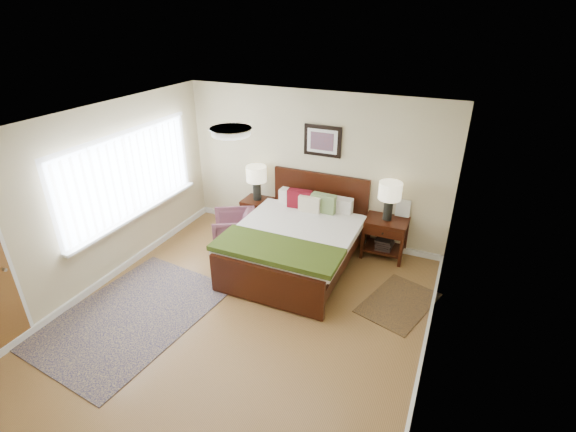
{
  "coord_description": "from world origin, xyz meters",
  "views": [
    {
      "loc": [
        2.25,
        -3.65,
        3.6
      ],
      "look_at": [
        0.19,
        1.04,
        1.05
      ],
      "focal_mm": 26.0,
      "sensor_mm": 36.0,
      "label": 1
    }
  ],
  "objects_px": {
    "bed": "(297,235)",
    "nightstand_left": "(257,206)",
    "rug_persian": "(132,315)",
    "lamp_right": "(390,194)",
    "armchair": "(234,230)",
    "lamp_left": "(256,177)",
    "nightstand_right": "(385,235)"
  },
  "relations": [
    {
      "from": "nightstand_right",
      "to": "armchair",
      "type": "xyz_separation_m",
      "value": [
        -2.33,
        -0.72,
        -0.08
      ]
    },
    {
      "from": "lamp_left",
      "to": "rug_persian",
      "type": "xyz_separation_m",
      "value": [
        -0.4,
        -2.8,
        -1.01
      ]
    },
    {
      "from": "nightstand_left",
      "to": "lamp_right",
      "type": "bearing_deg",
      "value": 0.52
    },
    {
      "from": "nightstand_left",
      "to": "rug_persian",
      "type": "bearing_deg",
      "value": -98.28
    },
    {
      "from": "bed",
      "to": "armchair",
      "type": "relative_size",
      "value": 3.13
    },
    {
      "from": "armchair",
      "to": "lamp_right",
      "type": "bearing_deg",
      "value": 79.0
    },
    {
      "from": "bed",
      "to": "lamp_right",
      "type": "xyz_separation_m",
      "value": [
        1.18,
        0.83,
        0.55
      ]
    },
    {
      "from": "bed",
      "to": "lamp_left",
      "type": "bearing_deg",
      "value": 142.93
    },
    {
      "from": "bed",
      "to": "lamp_right",
      "type": "distance_m",
      "value": 1.54
    },
    {
      "from": "bed",
      "to": "lamp_left",
      "type": "relative_size",
      "value": 3.54
    },
    {
      "from": "nightstand_left",
      "to": "lamp_right",
      "type": "distance_m",
      "value": 2.36
    },
    {
      "from": "lamp_left",
      "to": "armchair",
      "type": "relative_size",
      "value": 0.89
    },
    {
      "from": "bed",
      "to": "rug_persian",
      "type": "distance_m",
      "value": 2.54
    },
    {
      "from": "bed",
      "to": "armchair",
      "type": "distance_m",
      "value": 1.18
    },
    {
      "from": "lamp_left",
      "to": "rug_persian",
      "type": "height_order",
      "value": "lamp_left"
    },
    {
      "from": "nightstand_right",
      "to": "rug_persian",
      "type": "height_order",
      "value": "nightstand_right"
    },
    {
      "from": "bed",
      "to": "nightstand_left",
      "type": "bearing_deg",
      "value": 143.62
    },
    {
      "from": "bed",
      "to": "nightstand_left",
      "type": "height_order",
      "value": "bed"
    },
    {
      "from": "armchair",
      "to": "nightstand_right",
      "type": "bearing_deg",
      "value": 78.7
    },
    {
      "from": "nightstand_right",
      "to": "armchair",
      "type": "relative_size",
      "value": 0.96
    },
    {
      "from": "lamp_left",
      "to": "rug_persian",
      "type": "relative_size",
      "value": 0.26
    },
    {
      "from": "nightstand_left",
      "to": "nightstand_right",
      "type": "xyz_separation_m",
      "value": [
        2.28,
        0.01,
        -0.07
      ]
    },
    {
      "from": "nightstand_right",
      "to": "lamp_left",
      "type": "xyz_separation_m",
      "value": [
        -2.28,
        0.01,
        0.62
      ]
    },
    {
      "from": "nightstand_left",
      "to": "lamp_left",
      "type": "xyz_separation_m",
      "value": [
        0.0,
        0.02,
        0.55
      ]
    },
    {
      "from": "lamp_right",
      "to": "rug_persian",
      "type": "distance_m",
      "value": 4.03
    },
    {
      "from": "bed",
      "to": "armchair",
      "type": "height_order",
      "value": "bed"
    },
    {
      "from": "nightstand_left",
      "to": "rug_persian",
      "type": "height_order",
      "value": "nightstand_left"
    },
    {
      "from": "lamp_right",
      "to": "armchair",
      "type": "distance_m",
      "value": 2.57
    },
    {
      "from": "bed",
      "to": "lamp_right",
      "type": "bearing_deg",
      "value": 35.28
    },
    {
      "from": "bed",
      "to": "armchair",
      "type": "xyz_separation_m",
      "value": [
        -1.16,
        0.1,
        -0.22
      ]
    },
    {
      "from": "nightstand_right",
      "to": "rug_persian",
      "type": "relative_size",
      "value": 0.28
    },
    {
      "from": "lamp_left",
      "to": "nightstand_right",
      "type": "bearing_deg",
      "value": -0.34
    }
  ]
}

